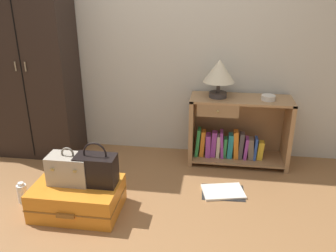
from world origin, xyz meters
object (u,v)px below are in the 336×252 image
train_case (69,169)px  bookshelf (236,132)px  handbag (96,169)px  table_lamp (219,72)px  bowl (268,98)px  suitcase_large (78,198)px  open_book_on_floor (223,192)px  wardrobe (33,61)px  bottle (22,193)px

train_case → bookshelf: bearing=37.6°
bookshelf → handbag: bearing=-137.4°
table_lamp → bowl: 0.52m
suitcase_large → handbag: (0.16, 0.04, 0.25)m
train_case → handbag: (0.22, 0.01, 0.01)m
bookshelf → handbag: (-1.11, -1.02, 0.05)m
bowl → train_case: bearing=-148.5°
handbag → open_book_on_floor: size_ratio=0.88×
handbag → open_book_on_floor: handbag is taller
train_case → table_lamp: bearing=41.8°
table_lamp → handbag: table_lamp is taller
train_case → handbag: handbag is taller
wardrobe → suitcase_large: bearing=-52.2°
wardrobe → suitcase_large: 1.55m
table_lamp → open_book_on_floor: bearing=-81.6°
bowl → train_case: 1.91m
table_lamp → suitcase_large: table_lamp is taller
handbag → bottle: size_ratio=1.96×
wardrobe → suitcase_large: (0.79, -1.01, -0.87)m
suitcase_large → train_case: 0.25m
bookshelf → bottle: size_ratio=5.37×
table_lamp → handbag: 1.47m
handbag → open_book_on_floor: bearing=21.6°
bowl → train_case: (-1.60, -0.98, -0.35)m
suitcase_large → train_case: (-0.06, 0.03, 0.24)m
open_book_on_floor → bookshelf: bearing=80.2°
bowl → open_book_on_floor: 0.99m
table_lamp → suitcase_large: size_ratio=0.54×
suitcase_large → wardrobe: bearing=127.8°
wardrobe → bowl: size_ratio=15.19×
table_lamp → bottle: table_lamp is taller
bookshelf → suitcase_large: (-1.27, -1.06, -0.20)m
bookshelf → handbag: size_ratio=2.74×
bookshelf → bottle: bearing=-150.7°
handbag → bottle: (-0.67, 0.02, -0.29)m
wardrobe → suitcase_large: size_ratio=2.89×
train_case → open_book_on_floor: train_case is taller
bottle → open_book_on_floor: bottle is taller
bookshelf → bowl: (0.28, -0.04, 0.39)m
suitcase_large → bottle: bearing=173.8°
wardrobe → open_book_on_floor: size_ratio=4.90×
bookshelf → open_book_on_floor: size_ratio=2.42×
bowl → train_case: size_ratio=0.40×
suitcase_large → bottle: size_ratio=3.76×
bookshelf → table_lamp: 0.64m
handbag → bottle: handbag is taller
bowl → open_book_on_floor: size_ratio=0.32×
wardrobe → bottle: size_ratio=10.87×
table_lamp → wardrobe: bearing=-179.2°
wardrobe → table_lamp: size_ratio=5.37×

